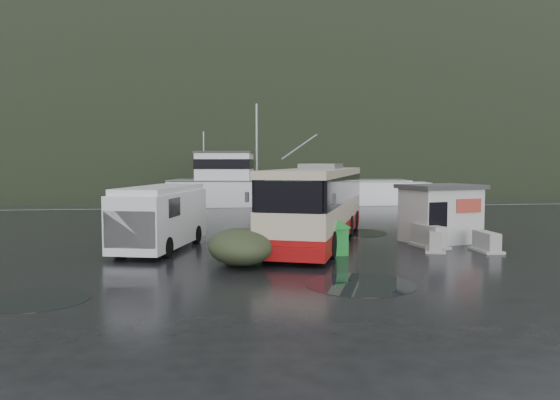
{
  "coord_description": "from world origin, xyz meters",
  "views": [
    {
      "loc": [
        -2.5,
        -20.77,
        3.44
      ],
      "look_at": [
        0.86,
        3.82,
        1.7
      ],
      "focal_mm": 35.0,
      "sensor_mm": 36.0,
      "label": 1
    }
  ],
  "objects": [
    {
      "name": "quay_edge",
      "position": [
        0.0,
        20.0,
        0.0
      ],
      "size": [
        160.0,
        0.6,
        1.5
      ],
      "primitive_type": "cube",
      "color": "#999993",
      "rests_on": "ground"
    },
    {
      "name": "fishing_trawler",
      "position": [
        4.87,
        27.56,
        0.0
      ],
      "size": [
        25.41,
        9.62,
        9.94
      ],
      "primitive_type": null,
      "rotation": [
        0.0,
        0.0,
        -0.17
      ],
      "color": "silver",
      "rests_on": "ground"
    },
    {
      "name": "harbor_water",
      "position": [
        0.0,
        110.0,
        0.0
      ],
      "size": [
        300.0,
        180.0,
        0.02
      ],
      "primitive_type": "cube",
      "color": "black",
      "rests_on": "ground"
    },
    {
      "name": "white_van",
      "position": [
        -4.27,
        0.98,
        0.0
      ],
      "size": [
        3.66,
        6.34,
        2.51
      ],
      "primitive_type": null,
      "rotation": [
        0.0,
        0.0,
        -0.28
      ],
      "color": "silver",
      "rests_on": "ground"
    },
    {
      "name": "headland",
      "position": [
        10.0,
        250.0,
        0.0
      ],
      "size": [
        780.0,
        540.0,
        570.0
      ],
      "primitive_type": "ellipsoid",
      "color": "black",
      "rests_on": "ground"
    },
    {
      "name": "jersey_barrier_c",
      "position": [
        8.16,
        -1.29,
        0.0
      ],
      "size": [
        0.79,
        1.53,
        0.76
      ],
      "primitive_type": null,
      "rotation": [
        0.0,
        0.0,
        -0.02
      ],
      "color": "#999993",
      "rests_on": "ground"
    },
    {
      "name": "jersey_barrier_a",
      "position": [
        6.26,
        -0.91,
        0.0
      ],
      "size": [
        1.23,
        1.64,
        0.73
      ],
      "primitive_type": null,
      "rotation": [
        0.0,
        0.0,
        -0.38
      ],
      "color": "#999993",
      "rests_on": "ground"
    },
    {
      "name": "jersey_barrier_b",
      "position": [
        6.43,
        0.06,
        0.0
      ],
      "size": [
        1.22,
        1.92,
        0.89
      ],
      "primitive_type": null,
      "rotation": [
        0.0,
        0.0,
        0.19
      ],
      "color": "#999993",
      "rests_on": "ground"
    },
    {
      "name": "waste_bin_left",
      "position": [
        -0.11,
        0.24,
        0.0
      ],
      "size": [
        1.33,
        1.33,
        1.47
      ],
      "primitive_type": null,
      "rotation": [
        0.0,
        0.0,
        -0.32
      ],
      "color": "#167E28",
      "rests_on": "ground"
    },
    {
      "name": "ground",
      "position": [
        0.0,
        0.0,
        0.0
      ],
      "size": [
        160.0,
        160.0,
        0.0
      ],
      "primitive_type": "plane",
      "color": "black",
      "rests_on": "ground"
    },
    {
      "name": "puddles",
      "position": [
        0.93,
        -1.73,
        0.01
      ],
      "size": [
        14.16,
        14.42,
        0.01
      ],
      "color": "black",
      "rests_on": "ground"
    },
    {
      "name": "dome_tent",
      "position": [
        -1.36,
        -2.61,
        0.0
      ],
      "size": [
        2.44,
        3.24,
        1.2
      ],
      "primitive_type": null,
      "rotation": [
        0.0,
        0.0,
        0.09
      ],
      "color": "#2F3922",
      "rests_on": "ground"
    },
    {
      "name": "coach_bus",
      "position": [
        2.26,
        2.1,
        0.0
      ],
      "size": [
        7.14,
        12.25,
        3.38
      ],
      "primitive_type": null,
      "rotation": [
        0.0,
        0.0,
        -0.37
      ],
      "color": "#BCAA8E",
      "rests_on": "ground"
    },
    {
      "name": "waste_bin_right",
      "position": [
        2.14,
        -1.05,
        0.0
      ],
      "size": [
        1.07,
        1.07,
        1.45
      ],
      "primitive_type": null,
      "rotation": [
        0.0,
        0.0,
        0.03
      ],
      "color": "#167E28",
      "rests_on": "ground"
    },
    {
      "name": "ticket_kiosk",
      "position": [
        7.44,
        1.31,
        0.0
      ],
      "size": [
        3.65,
        3.1,
        2.47
      ],
      "primitive_type": null,
      "rotation": [
        0.0,
        0.0,
        0.25
      ],
      "color": "#BABAB5",
      "rests_on": "ground"
    }
  ]
}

